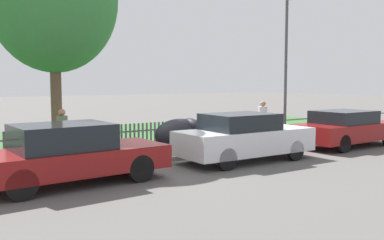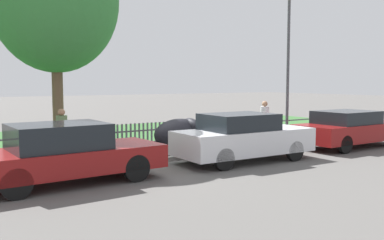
# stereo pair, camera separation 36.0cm
# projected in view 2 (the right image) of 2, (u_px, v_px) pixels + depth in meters

# --- Properties ---
(ground_plane) EXTENTS (120.00, 120.00, 0.00)m
(ground_plane) POSITION_uv_depth(u_px,v_px,m) (166.00, 162.00, 12.48)
(ground_plane) COLOR #565451
(kerb_stone) EXTENTS (30.42, 0.20, 0.12)m
(kerb_stone) POSITION_uv_depth(u_px,v_px,m) (164.00, 159.00, 12.56)
(kerb_stone) COLOR gray
(kerb_stone) RESTS_ON ground
(grass_strip) EXTENTS (30.42, 8.40, 0.01)m
(grass_strip) POSITION_uv_depth(u_px,v_px,m) (90.00, 138.00, 17.88)
(grass_strip) COLOR #33602D
(grass_strip) RESTS_ON ground
(park_fence) EXTENTS (30.42, 0.05, 0.94)m
(park_fence) POSITION_uv_depth(u_px,v_px,m) (133.00, 137.00, 14.33)
(park_fence) COLOR #4C4C51
(park_fence) RESTS_ON ground
(parked_car_silver_hatchback) EXTENTS (4.37, 1.91, 1.39)m
(parked_car_silver_hatchback) POSITION_uv_depth(u_px,v_px,m) (66.00, 153.00, 9.79)
(parked_car_silver_hatchback) COLOR maroon
(parked_car_silver_hatchback) RESTS_ON ground
(parked_car_black_saloon) EXTENTS (4.18, 1.76, 1.41)m
(parked_car_black_saloon) POSITION_uv_depth(u_px,v_px,m) (243.00, 137.00, 12.50)
(parked_car_black_saloon) COLOR silver
(parked_car_black_saloon) RESTS_ON ground
(parked_car_navy_estate) EXTENTS (4.26, 1.81, 1.31)m
(parked_car_navy_estate) POSITION_uv_depth(u_px,v_px,m) (349.00, 128.00, 15.23)
(parked_car_navy_estate) COLOR maroon
(parked_car_navy_estate) RESTS_ON ground
(covered_motorcycle) EXTENTS (1.88, 0.84, 1.16)m
(covered_motorcycle) POSITION_uv_depth(u_px,v_px,m) (180.00, 133.00, 13.68)
(covered_motorcycle) COLOR black
(covered_motorcycle) RESTS_ON ground
(tree_mid_park) EXTENTS (4.17, 4.17, 7.43)m
(tree_mid_park) POSITION_uv_depth(u_px,v_px,m) (55.00, 0.00, 14.07)
(tree_mid_park) COLOR brown
(tree_mid_park) RESTS_ON ground
(pedestrian_near_fence) EXTENTS (0.46, 0.46, 1.61)m
(pedestrian_near_fence) POSITION_uv_depth(u_px,v_px,m) (265.00, 120.00, 16.06)
(pedestrian_near_fence) COLOR #7F6B51
(pedestrian_near_fence) RESTS_ON ground
(pedestrian_by_lamp) EXTENTS (0.43, 0.43, 1.56)m
(pedestrian_by_lamp) POSITION_uv_depth(u_px,v_px,m) (62.00, 132.00, 12.40)
(pedestrian_by_lamp) COLOR #2D3351
(pedestrian_by_lamp) RESTS_ON ground
(street_lamp) EXTENTS (0.20, 0.79, 5.52)m
(street_lamp) POSITION_uv_depth(u_px,v_px,m) (290.00, 50.00, 15.77)
(street_lamp) COLOR #47474C
(street_lamp) RESTS_ON ground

